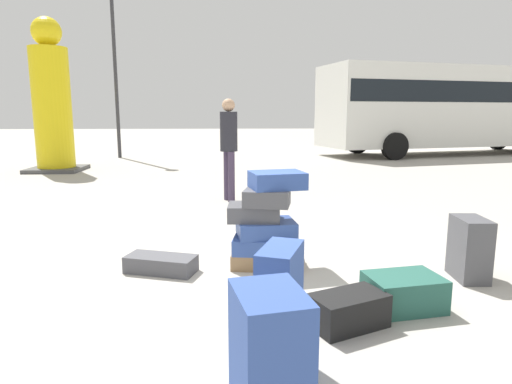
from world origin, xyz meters
TOP-DOWN VIEW (x-y plane):
  - ground_plane at (0.00, 0.00)m, footprint 80.00×80.00m
  - suitcase_tower at (0.29, 0.40)m, footprint 0.80×0.61m
  - suitcase_charcoal_behind_tower at (-0.75, 0.23)m, footprint 0.73×0.48m
  - suitcase_charcoal_left_side at (2.15, -0.10)m, footprint 0.28×0.43m
  - suitcase_navy_foreground_near at (0.22, -1.54)m, footprint 0.32×0.44m
  - suitcase_black_upright_blue at (0.78, -0.98)m, footprint 0.62×0.50m
  - suitcase_teal_foreground_far at (1.30, -0.70)m, footprint 0.63×0.49m
  - suitcase_navy_white_trunk at (0.10, -2.19)m, footprint 0.36×0.45m
  - person_bearded_onlooker at (-0.10, 3.77)m, footprint 0.30×0.33m
  - yellow_dummy_statue at (-4.73, 8.13)m, footprint 1.34×1.34m
  - parked_bus at (8.28, 12.39)m, footprint 10.55×4.75m
  - lamp_post at (-3.93, 11.66)m, footprint 0.36×0.36m

SIDE VIEW (x-z plane):
  - ground_plane at x=0.00m, z-range 0.00..0.00m
  - suitcase_charcoal_behind_tower at x=-0.75m, z-range 0.00..0.16m
  - suitcase_black_upright_blue at x=0.78m, z-range 0.00..0.25m
  - suitcase_teal_foreground_far at x=1.30m, z-range 0.00..0.27m
  - suitcase_charcoal_left_side at x=2.15m, z-range 0.00..0.58m
  - suitcase_navy_foreground_near at x=0.22m, z-range 0.00..0.78m
  - suitcase_navy_white_trunk at x=0.10m, z-range 0.00..0.79m
  - suitcase_tower at x=0.29m, z-range -0.06..0.89m
  - person_bearded_onlooker at x=-0.10m, z-range 0.18..1.95m
  - yellow_dummy_statue at x=-4.73m, z-range -0.22..3.72m
  - parked_bus at x=8.28m, z-range 0.26..3.41m
  - lamp_post at x=-3.93m, z-range 0.99..8.15m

